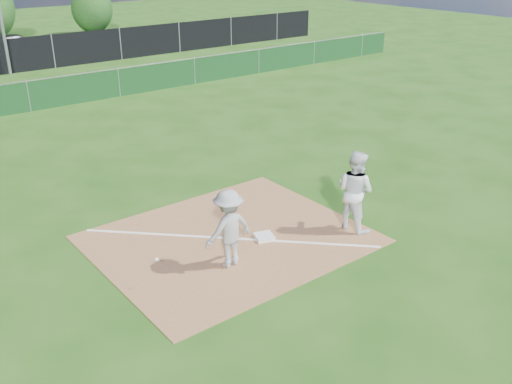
{
  "coord_description": "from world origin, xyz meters",
  "views": [
    {
      "loc": [
        -6.83,
        -8.67,
        6.43
      ],
      "look_at": [
        0.79,
        1.0,
        1.0
      ],
      "focal_mm": 40.0,
      "sensor_mm": 36.0,
      "label": 1
    }
  ],
  "objects_px": {
    "first_base": "(264,237)",
    "car_right": "(15,46)",
    "runner": "(355,191)",
    "play_at_first": "(229,229)",
    "tree_right": "(92,9)"
  },
  "relations": [
    {
      "from": "runner",
      "to": "play_at_first",
      "type": "bearing_deg",
      "value": 75.85
    },
    {
      "from": "first_base",
      "to": "car_right",
      "type": "height_order",
      "value": "car_right"
    },
    {
      "from": "play_at_first",
      "to": "car_right",
      "type": "bearing_deg",
      "value": 81.83
    },
    {
      "from": "play_at_first",
      "to": "car_right",
      "type": "distance_m",
      "value": 27.27
    },
    {
      "from": "first_base",
      "to": "car_right",
      "type": "xyz_separation_m",
      "value": [
        2.55,
        26.55,
        0.66
      ]
    },
    {
      "from": "play_at_first",
      "to": "tree_right",
      "type": "bearing_deg",
      "value": 70.91
    },
    {
      "from": "first_base",
      "to": "play_at_first",
      "type": "height_order",
      "value": "play_at_first"
    },
    {
      "from": "runner",
      "to": "car_right",
      "type": "relative_size",
      "value": 0.41
    },
    {
      "from": "tree_right",
      "to": "car_right",
      "type": "bearing_deg",
      "value": -140.35
    },
    {
      "from": "runner",
      "to": "car_right",
      "type": "distance_m",
      "value": 27.45
    },
    {
      "from": "runner",
      "to": "tree_right",
      "type": "xyz_separation_m",
      "value": [
        8.16,
        33.79,
        0.82
      ]
    },
    {
      "from": "car_right",
      "to": "tree_right",
      "type": "relative_size",
      "value": 1.38
    },
    {
      "from": "tree_right",
      "to": "runner",
      "type": "bearing_deg",
      "value": -103.58
    },
    {
      "from": "car_right",
      "to": "tree_right",
      "type": "bearing_deg",
      "value": -63.1
    },
    {
      "from": "first_base",
      "to": "play_at_first",
      "type": "distance_m",
      "value": 1.62
    }
  ]
}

